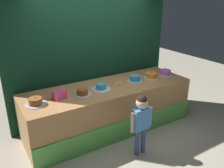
{
  "coord_description": "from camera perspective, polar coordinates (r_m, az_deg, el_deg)",
  "views": [
    {
      "loc": [
        -2.04,
        -2.94,
        2.47
      ],
      "look_at": [
        -0.06,
        0.31,
        0.99
      ],
      "focal_mm": 36.9,
      "sensor_mm": 36.0,
      "label": 1
    }
  ],
  "objects": [
    {
      "name": "cake_left",
      "position": [
        3.98,
        -7.36,
        -2.03
      ],
      "size": [
        0.33,
        0.33,
        0.15
      ],
      "color": "silver",
      "rests_on": "stage_platform"
    },
    {
      "name": "cake_center_right",
      "position": [
        4.59,
        5.71,
        1.37
      ],
      "size": [
        0.3,
        0.3,
        0.16
      ],
      "color": "silver",
      "rests_on": "stage_platform"
    },
    {
      "name": "child_figure",
      "position": [
        3.67,
        7.28,
        -8.12
      ],
      "size": [
        0.41,
        0.19,
        1.06
      ],
      "color": "#3F4C8C",
      "rests_on": "ground_plane"
    },
    {
      "name": "curtain_backdrop",
      "position": [
        4.64,
        -4.76,
        10.28
      ],
      "size": [
        3.5,
        0.08,
        3.19
      ],
      "primitive_type": "cube",
      "color": "#113823",
      "rests_on": "ground_plane"
    },
    {
      "name": "cake_far_left",
      "position": [
        3.79,
        -18.42,
        -4.19
      ],
      "size": [
        0.34,
        0.34,
        0.16
      ],
      "color": "silver",
      "rests_on": "stage_platform"
    },
    {
      "name": "stage_platform",
      "position": [
        4.5,
        -0.69,
        -5.77
      ],
      "size": [
        3.23,
        1.06,
        0.86
      ],
      "color": "#B27F4C",
      "rests_on": "ground_plane"
    },
    {
      "name": "pink_box",
      "position": [
        3.89,
        -12.94,
        -2.65
      ],
      "size": [
        0.23,
        0.2,
        0.14
      ],
      "primitive_type": "cube",
      "rotation": [
        0.0,
        0.0,
        0.17
      ],
      "color": "#EA4984",
      "rests_on": "stage_platform"
    },
    {
      "name": "cake_right",
      "position": [
        4.8,
        9.73,
        2.08
      ],
      "size": [
        0.3,
        0.3,
        0.15
      ],
      "color": "silver",
      "rests_on": "stage_platform"
    },
    {
      "name": "ground_plane",
      "position": [
        4.34,
        2.91,
        -13.48
      ],
      "size": [
        12.0,
        12.0,
        0.0
      ],
      "primitive_type": "plane",
      "color": "#ADA38E"
    },
    {
      "name": "donut",
      "position": [
        4.41,
        1.51,
        0.04
      ],
      "size": [
        0.13,
        0.13,
        0.03
      ],
      "primitive_type": "torus",
      "color": "#F2BF4C",
      "rests_on": "stage_platform"
    },
    {
      "name": "cake_far_right",
      "position": [
        5.06,
        13.05,
        2.79
      ],
      "size": [
        0.28,
        0.28,
        0.17
      ],
      "color": "white",
      "rests_on": "stage_platform"
    },
    {
      "name": "cake_center_left",
      "position": [
        4.18,
        -2.75,
        -0.74
      ],
      "size": [
        0.35,
        0.35,
        0.11
      ],
      "color": "silver",
      "rests_on": "stage_platform"
    }
  ]
}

